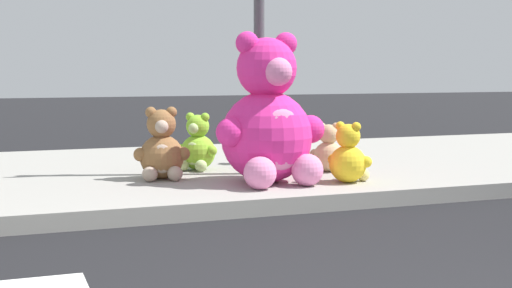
# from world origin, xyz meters

# --- Properties ---
(sidewalk) EXTENTS (28.00, 4.40, 0.15)m
(sidewalk) POSITION_xyz_m (0.00, 5.20, 0.07)
(sidewalk) COLOR #9E9B93
(sidewalk) RESTS_ON ground_plane
(sign_pole) EXTENTS (0.56, 0.11, 3.20)m
(sign_pole) POSITION_xyz_m (1.00, 4.40, 1.85)
(sign_pole) COLOR #4C4C51
(sign_pole) RESTS_ON sidewalk
(plush_pink_large) EXTENTS (1.11, 0.98, 1.43)m
(plush_pink_large) POSITION_xyz_m (0.88, 3.81, 0.72)
(plush_pink_large) COLOR #F22D93
(plush_pink_large) RESTS_ON sidewalk
(plush_red) EXTENTS (0.44, 0.42, 0.59)m
(plush_red) POSITION_xyz_m (1.56, 4.82, 0.38)
(plush_red) COLOR red
(plush_red) RESTS_ON sidewalk
(plush_lime) EXTENTS (0.44, 0.44, 0.62)m
(plush_lime) POSITION_xyz_m (0.47, 4.89, 0.40)
(plush_lime) COLOR #8CD133
(plush_lime) RESTS_ON sidewalk
(plush_brown) EXTENTS (0.55, 0.50, 0.72)m
(plush_brown) POSITION_xyz_m (-0.03, 4.38, 0.44)
(plush_brown) COLOR olive
(plush_brown) RESTS_ON sidewalk
(plush_tan) EXTENTS (0.37, 0.38, 0.52)m
(plush_tan) POSITION_xyz_m (1.75, 4.30, 0.36)
(plush_tan) COLOR tan
(plush_tan) RESTS_ON sidewalk
(plush_lavender) EXTENTS (0.35, 0.40, 0.52)m
(plush_lavender) POSITION_xyz_m (1.22, 5.15, 0.36)
(plush_lavender) COLOR #B28CD8
(plush_lavender) RESTS_ON sidewalk
(plush_yellow) EXTENTS (0.42, 0.41, 0.58)m
(plush_yellow) POSITION_xyz_m (1.61, 3.57, 0.38)
(plush_yellow) COLOR yellow
(plush_yellow) RESTS_ON sidewalk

